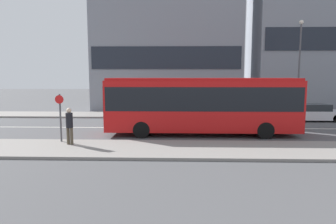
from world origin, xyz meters
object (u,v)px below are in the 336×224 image
object	(u,v)px
city_bus	(202,102)
pedestrian_near_stop	(69,124)
street_lamp	(300,59)
bus_stop_sign	(60,114)
parked_car_0	(313,113)

from	to	relation	value
city_bus	pedestrian_near_stop	xyz separation A→B (m)	(-6.81, -3.42, -0.78)
city_bus	street_lamp	size ratio (longest dim) A/B	1.42
city_bus	bus_stop_sign	bearing A→B (deg)	-163.50
pedestrian_near_stop	parked_car_0	bearing A→B (deg)	-136.23
city_bus	bus_stop_sign	size ratio (longest dim) A/B	4.58
parked_car_0	street_lamp	xyz separation A→B (m)	(-0.54, 1.89, 4.27)
city_bus	bus_stop_sign	distance (m)	8.02
bus_stop_sign	street_lamp	bearing A→B (deg)	32.86
parked_car_0	pedestrian_near_stop	xyz separation A→B (m)	(-16.07, -9.22, 0.54)
city_bus	parked_car_0	xyz separation A→B (m)	(9.26, 5.80, -1.32)
city_bus	pedestrian_near_stop	size ratio (longest dim) A/B	6.21
parked_car_0	bus_stop_sign	bearing A→B (deg)	-152.87
parked_car_0	bus_stop_sign	distance (m)	18.86
parked_car_0	city_bus	bearing A→B (deg)	-147.91
street_lamp	pedestrian_near_stop	bearing A→B (deg)	-144.41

